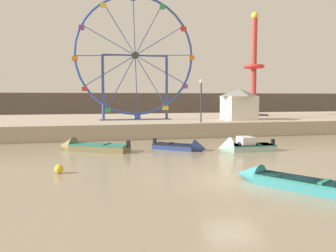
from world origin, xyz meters
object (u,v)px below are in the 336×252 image
Objects in this scene: motorboat_teal_painted at (287,181)px; drop_tower_red_tower at (254,72)px; mooring_buoy_orange at (59,169)px; motorboat_navy_blue at (184,147)px; ferris_wheel_blue_frame at (135,57)px; motorboat_olive_wood at (87,147)px; motorboat_seafoam at (241,147)px; carnival_booth_white_ticket at (239,104)px; promenade_lamp_near at (201,95)px.

motorboat_teal_painted is 32.08m from drop_tower_red_tower.
drop_tower_red_tower is at bearing -56.38° from motorboat_teal_painted.
drop_tower_red_tower is 29.46× the size of mooring_buoy_orange.
drop_tower_red_tower reaches higher than motorboat_navy_blue.
ferris_wheel_blue_frame is 0.99× the size of drop_tower_red_tower.
motorboat_olive_wood is 0.40× the size of ferris_wheel_blue_frame.
motorboat_seafoam is 1.21× the size of carnival_booth_white_ticket.
promenade_lamp_near is (0.09, 8.73, 3.65)m from motorboat_seafoam.
motorboat_teal_painted is at bearing 152.57° from motorboat_olive_wood.
promenade_lamp_near is (5.28, -5.50, -3.83)m from ferris_wheel_blue_frame.
promenade_lamp_near reaches higher than motorboat_olive_wood.
motorboat_navy_blue is at bearing -25.24° from motorboat_teal_painted.
ferris_wheel_blue_frame is (-1.51, 12.94, 7.57)m from motorboat_navy_blue.
motorboat_navy_blue is 0.70× the size of motorboat_teal_painted.
motorboat_seafoam is 9.46m from promenade_lamp_near.
mooring_buoy_orange is (-17.09, -16.48, -2.81)m from carnival_booth_white_ticket.
motorboat_navy_blue is 6.77m from motorboat_olive_wood.
motorboat_teal_painted is at bearing -27.84° from mooring_buoy_orange.
carnival_booth_white_ticket is at bearing 89.21° from motorboat_navy_blue.
motorboat_navy_blue is 23.70m from drop_tower_red_tower.
ferris_wheel_blue_frame is at bearing -84.27° from motorboat_olive_wood.
carnival_booth_white_ticket is at bearing 30.68° from promenade_lamp_near.
motorboat_navy_blue is 0.29× the size of ferris_wheel_blue_frame.
ferris_wheel_blue_frame is 29.07× the size of mooring_buoy_orange.
motorboat_navy_blue is at bearing -83.35° from ferris_wheel_blue_frame.
promenade_lamp_near is (-5.24, -3.11, 0.91)m from carnival_booth_white_ticket.
carnival_booth_white_ticket is (7.74, 21.42, 2.79)m from motorboat_teal_painted.
motorboat_seafoam is 13.27m from carnival_booth_white_ticket.
motorboat_olive_wood is at bearing 78.81° from mooring_buoy_orange.
carnival_booth_white_ticket reaches higher than motorboat_seafoam.
drop_tower_red_tower is 3.27× the size of promenade_lamp_near.
carnival_booth_white_ticket is (10.53, -2.39, -4.74)m from ferris_wheel_blue_frame.
motorboat_teal_painted is 18.85m from promenade_lamp_near.
motorboat_navy_blue is at bearing -131.89° from carnival_booth_white_ticket.
ferris_wheel_blue_frame reaches higher than motorboat_seafoam.
mooring_buoy_orange is at bearing -133.40° from drop_tower_red_tower.
drop_tower_red_tower is at bearing -116.73° from motorboat_seafoam.
drop_tower_red_tower is (15.77, 4.75, -0.85)m from ferris_wheel_blue_frame.
ferris_wheel_blue_frame is at bearing 165.83° from carnival_booth_white_ticket.
carnival_booth_white_ticket is (5.33, 11.84, 2.74)m from motorboat_seafoam.
ferris_wheel_blue_frame is 8.53m from promenade_lamp_near.
promenade_lamp_near is at bearing 102.84° from motorboat_navy_blue.
drop_tower_red_tower is at bearing 52.27° from carnival_booth_white_ticket.
ferris_wheel_blue_frame is 11.79m from carnival_booth_white_ticket.
motorboat_navy_blue is 9.14m from promenade_lamp_near.
drop_tower_red_tower is at bearing 90.83° from motorboat_navy_blue.
motorboat_seafoam reaches higher than mooring_buoy_orange.
motorboat_navy_blue is 0.72× the size of motorboat_olive_wood.
promenade_lamp_near reaches higher than motorboat_seafoam.
carnival_booth_white_ticket is 0.87× the size of promenade_lamp_near.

